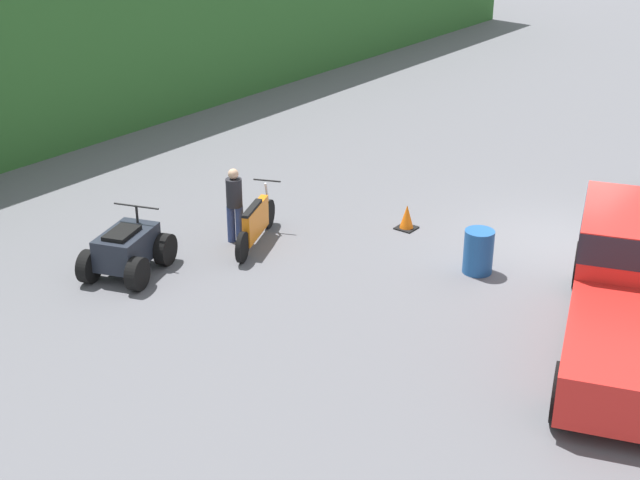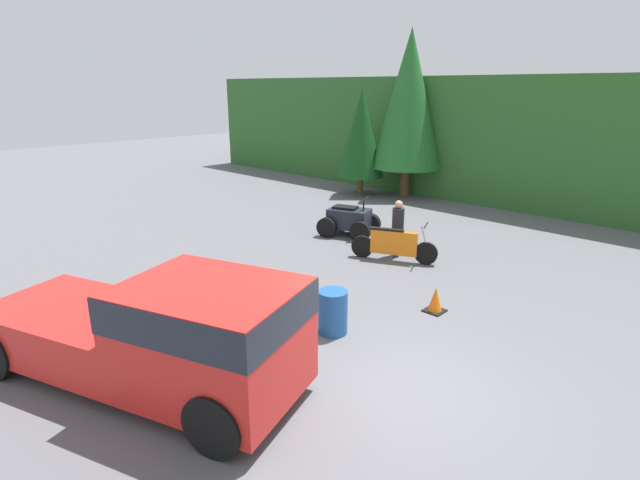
# 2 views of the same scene
# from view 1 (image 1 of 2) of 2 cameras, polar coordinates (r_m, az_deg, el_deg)

# --- Properties ---
(ground_plane) EXTENTS (80.00, 80.00, 0.00)m
(ground_plane) POSITION_cam_1_polar(r_m,az_deg,el_deg) (19.23, 14.96, -0.36)
(ground_plane) COLOR #5B5B60
(hillside_backdrop) EXTENTS (44.00, 6.00, 5.08)m
(hillside_backdrop) POSITION_cam_1_polar(r_m,az_deg,el_deg) (28.22, -16.27, 12.75)
(hillside_backdrop) COLOR #2D6028
(hillside_backdrop) RESTS_ON ground_plane
(pickup_truck_red) EXTENTS (5.96, 3.72, 1.94)m
(pickup_truck_red) POSITION_cam_1_polar(r_m,az_deg,el_deg) (15.74, 19.60, -2.56)
(pickup_truck_red) COLOR red
(pickup_truck_red) RESTS_ON ground_plane
(dirt_bike) EXTENTS (2.26, 1.15, 1.12)m
(dirt_bike) POSITION_cam_1_polar(r_m,az_deg,el_deg) (18.53, -4.13, 1.09)
(dirt_bike) COLOR black
(dirt_bike) RESTS_ON ground_plane
(quad_atv) EXTENTS (2.10, 1.78, 1.23)m
(quad_atv) POSITION_cam_1_polar(r_m,az_deg,el_deg) (17.63, -12.24, -0.64)
(quad_atv) COLOR black
(quad_atv) RESTS_ON ground_plane
(rider_person) EXTENTS (0.45, 0.45, 1.62)m
(rider_person) POSITION_cam_1_polar(r_m,az_deg,el_deg) (18.51, -5.50, 2.39)
(rider_person) COLOR navy
(rider_person) RESTS_ON ground_plane
(traffic_cone) EXTENTS (0.42, 0.42, 0.55)m
(traffic_cone) POSITION_cam_1_polar(r_m,az_deg,el_deg) (19.38, 5.58, 1.42)
(traffic_cone) COLOR black
(traffic_cone) RESTS_ON ground_plane
(steel_barrel) EXTENTS (0.58, 0.58, 0.88)m
(steel_barrel) POSITION_cam_1_polar(r_m,az_deg,el_deg) (17.55, 10.10, -0.73)
(steel_barrel) COLOR #1E5193
(steel_barrel) RESTS_ON ground_plane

